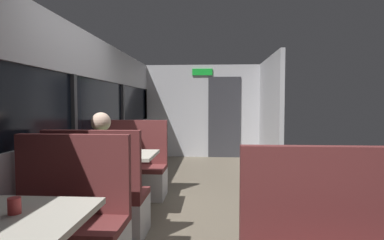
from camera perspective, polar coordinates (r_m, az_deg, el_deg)
The scene contains 11 objects.
ground_plane at distance 3.99m, azimuth -0.14°, elevation -16.95°, with size 3.30×9.20×0.02m, color #665B4C.
carriage_window_panel_left at distance 4.11m, azimuth -20.76°, elevation -0.56°, with size 0.09×8.48×2.30m.
carriage_end_bulkhead at distance 7.94m, azimuth 2.30°, elevation 1.53°, with size 2.90×0.11×2.30m.
carriage_aisle_panel_right at distance 6.85m, azimuth 13.78°, elevation 1.29°, with size 0.08×2.40×2.30m, color #B2B2B7.
dining_table_near_window at distance 2.13m, azimuth -30.60°, elevation -17.02°, with size 0.90×0.70×0.74m.
bench_near_window_facing_entry at distance 2.81m, azimuth -21.90°, elevation -18.63°, with size 0.95×0.50×1.10m.
dining_table_mid_window at distance 4.01m, azimuth -13.09°, elevation -7.29°, with size 0.90×0.70×0.74m.
bench_mid_window_facing_end at distance 3.44m, azimuth -16.49°, elevation -14.44°, with size 0.95×0.50×1.10m.
bench_mid_window_facing_entry at distance 4.73m, azimuth -10.57°, elevation -9.51°, with size 0.95×0.50×1.10m.
seated_passenger at distance 3.45m, azimuth -16.13°, elevation -10.78°, with size 0.47×0.55×1.26m.
coffee_cup_secondary at distance 2.07m, azimuth -29.34°, elevation -13.31°, with size 0.07×0.07×0.09m.
Camera 1 is at (0.25, -3.74, 1.36)m, focal length 29.62 mm.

